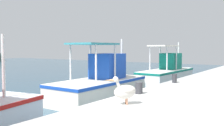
# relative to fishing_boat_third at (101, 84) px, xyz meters

# --- Properties ---
(fishing_boat_third) EXTENTS (5.22, 2.12, 2.89)m
(fishing_boat_third) POSITION_rel_fishing_boat_third_xyz_m (0.00, 0.00, 0.00)
(fishing_boat_third) COLOR silver
(fishing_boat_third) RESTS_ON ground
(fishing_boat_fourth) EXTENTS (5.61, 1.87, 2.85)m
(fishing_boat_fourth) POSITION_rel_fishing_boat_third_xyz_m (6.66, -0.53, -0.01)
(fishing_boat_fourth) COLOR white
(fishing_boat_fourth) RESTS_ON ground
(pelican) EXTENTS (0.86, 0.77, 0.82)m
(pelican) POSITION_rel_fishing_boat_third_xyz_m (-3.24, -3.36, 0.47)
(pelican) COLOR tan
(pelican) RESTS_ON quay_pier
(mooring_bollard_nearest) EXTENTS (0.27, 0.27, 0.41)m
(mooring_bollard_nearest) POSITION_rel_fishing_boat_third_xyz_m (-1.51, -2.87, 0.28)
(mooring_bollard_nearest) COLOR #333338
(mooring_bollard_nearest) RESTS_ON quay_pier
(mooring_bollard_second) EXTENTS (0.22, 0.22, 0.40)m
(mooring_bollard_second) POSITION_rel_fishing_boat_third_xyz_m (1.92, -2.87, 0.28)
(mooring_bollard_second) COLOR #333338
(mooring_bollard_second) RESTS_ON quay_pier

